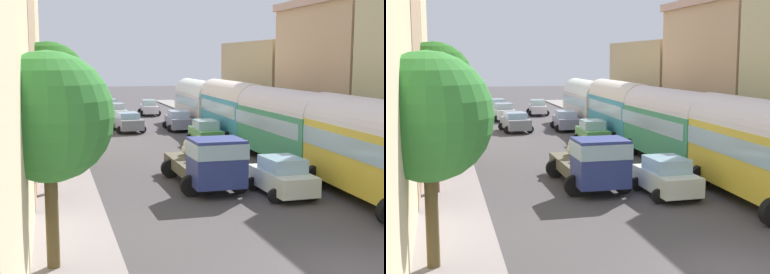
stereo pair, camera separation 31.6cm
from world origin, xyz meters
The scene contains 23 objects.
ground_plane centered at (0.00, 27.00, 0.00)m, with size 154.00×154.00×0.00m, color #454042.
sidewalk_left centered at (-7.25, 27.00, 0.07)m, with size 2.50×70.00×0.14m, color gray.
sidewalk_right centered at (7.25, 27.00, 0.07)m, with size 2.50×70.00×0.14m, color gray.
building_left_2 centered at (-10.97, 26.60, 6.74)m, with size 5.44×14.93×13.43m.
building_right_2 centered at (11.22, 20.78, 4.84)m, with size 5.98×10.73×9.63m.
building_right_3 centered at (11.49, 33.08, 3.59)m, with size 5.97×12.84×7.18m.
parked_bus_0 centered at (4.60, 6.50, 2.32)m, with size 3.42×9.67×4.18m.
parked_bus_1 centered at (4.60, 15.50, 2.28)m, with size 3.37×9.45×4.12m.
parked_bus_2 centered at (4.60, 24.50, 2.33)m, with size 3.36×9.81×4.19m.
parked_bus_3 centered at (4.60, 33.50, 2.18)m, with size 3.32×9.48×3.93m.
cargo_truck_0 centered at (-1.19, 10.51, 1.27)m, with size 3.09×6.51×2.43m.
car_0 centered at (-1.92, 30.82, 0.78)m, with size 2.54×3.98×1.54m.
car_1 centered at (-1.97, 38.98, 0.81)m, with size 2.42×3.94×1.63m.
car_2 centered at (-1.81, 46.98, 0.75)m, with size 2.35×4.15×1.48m.
car_3 centered at (1.51, 8.52, 0.81)m, with size 2.35×3.72×1.64m.
car_4 centered at (2.17, 22.71, 0.83)m, with size 2.24×3.88×1.68m.
car_5 centered at (2.15, 30.77, 0.80)m, with size 2.37×4.27×1.58m.
car_6 centered at (1.99, 43.37, 0.79)m, with size 2.32×3.98×1.57m.
pedestrian_0 centered at (-6.81, 21.53, 1.05)m, with size 0.56×0.56×1.86m.
pedestrian_1 centered at (-6.92, 20.19, 1.06)m, with size 0.33×0.33×1.82m.
roadside_tree_0 centered at (-7.90, 2.14, 4.21)m, with size 3.45×3.45×5.96m.
roadside_tree_1 centered at (-7.90, 10.90, 4.01)m, with size 3.06×3.06×5.57m.
roadside_tree_2 centered at (-7.90, 17.20, 4.57)m, with size 4.11×4.11×6.63m.
Camera 2 is at (-7.55, -12.81, 5.72)m, focal length 52.03 mm.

